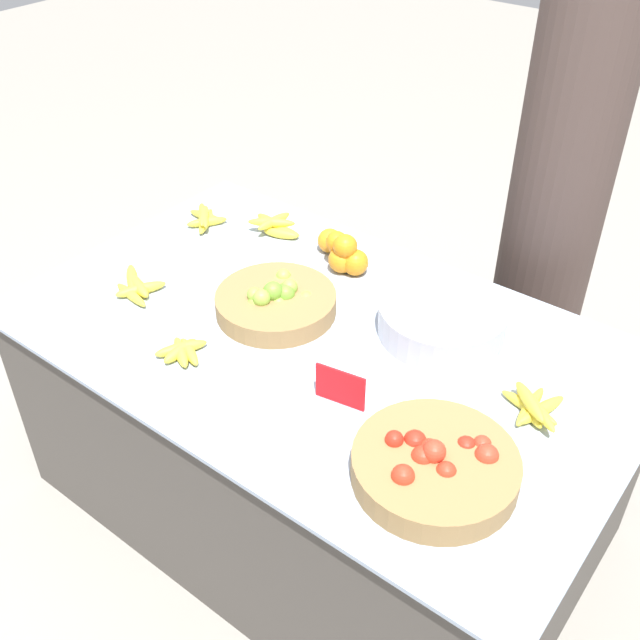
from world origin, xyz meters
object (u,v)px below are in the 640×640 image
(price_sign, at_px, (340,387))
(vendor_person, at_px, (555,209))
(tomato_basket, at_px, (435,466))
(lime_bowl, at_px, (276,302))
(metal_bowl, at_px, (442,320))

(price_sign, xyz_separation_m, vendor_person, (0.09, 0.98, 0.08))
(vendor_person, bearing_deg, tomato_basket, -78.77)
(lime_bowl, distance_m, price_sign, 0.40)
(lime_bowl, xyz_separation_m, tomato_basket, (0.66, -0.25, 0.00))
(metal_bowl, bearing_deg, tomato_basket, -61.10)
(metal_bowl, height_order, vendor_person, vendor_person)
(price_sign, relative_size, vendor_person, 0.07)
(tomato_basket, xyz_separation_m, price_sign, (-0.30, 0.06, 0.01))
(tomato_basket, bearing_deg, price_sign, 168.16)
(price_sign, bearing_deg, vendor_person, 74.71)
(lime_bowl, relative_size, vendor_person, 0.19)
(vendor_person, bearing_deg, metal_bowl, -93.62)
(tomato_basket, bearing_deg, vendor_person, 101.23)
(metal_bowl, xyz_separation_m, price_sign, (-0.05, -0.38, 0.01))
(lime_bowl, distance_m, metal_bowl, 0.45)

